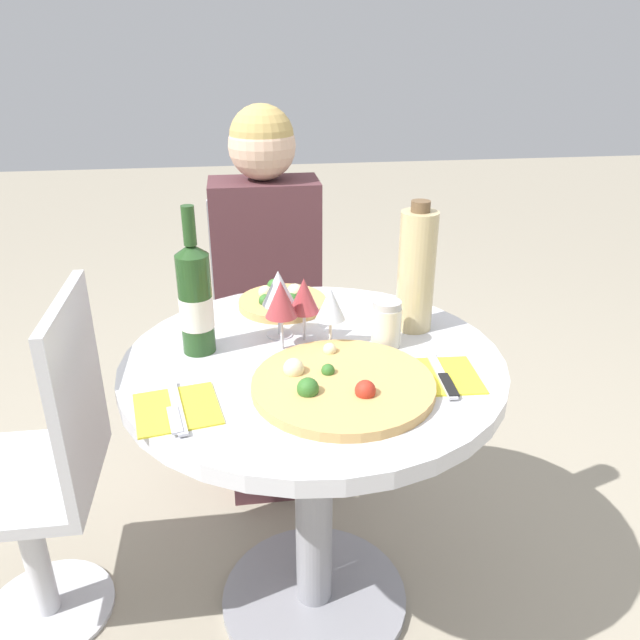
% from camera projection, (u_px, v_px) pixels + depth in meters
% --- Properties ---
extents(ground_plane, '(12.00, 12.00, 0.00)m').
position_uv_depth(ground_plane, '(314.00, 600.00, 1.63)').
color(ground_plane, '#9E937F').
rests_on(ground_plane, ground).
extents(dining_table, '(0.81, 0.81, 0.72)m').
position_uv_depth(dining_table, '(313.00, 427.00, 1.41)').
color(dining_table, gray).
rests_on(dining_table, ground_plane).
extents(chair_behind_diner, '(0.36, 0.36, 0.86)m').
position_uv_depth(chair_behind_diner, '(268.00, 333.00, 2.13)').
color(chair_behind_diner, silver).
rests_on(chair_behind_diner, ground_plane).
extents(seated_diner, '(0.33, 0.41, 1.17)m').
position_uv_depth(seated_diner, '(269.00, 315.00, 1.96)').
color(seated_diner, '#512D33').
rests_on(seated_diner, ground_plane).
extents(chair_empty_side, '(0.36, 0.36, 0.86)m').
position_uv_depth(chair_empty_side, '(44.00, 478.00, 1.43)').
color(chair_empty_side, silver).
rests_on(chair_empty_side, ground_plane).
extents(pizza_large, '(0.36, 0.36, 0.05)m').
position_uv_depth(pizza_large, '(341.00, 384.00, 1.20)').
color(pizza_large, tan).
rests_on(pizza_large, dining_table).
extents(pizza_small_far, '(0.22, 0.22, 0.05)m').
position_uv_depth(pizza_small_far, '(283.00, 301.00, 1.57)').
color(pizza_small_far, tan).
rests_on(pizza_small_far, dining_table).
extents(wine_bottle, '(0.07, 0.07, 0.32)m').
position_uv_depth(wine_bottle, '(195.00, 299.00, 1.31)').
color(wine_bottle, '#23471E').
rests_on(wine_bottle, dining_table).
extents(tall_carafe, '(0.08, 0.08, 0.30)m').
position_uv_depth(tall_carafe, '(416.00, 270.00, 1.41)').
color(tall_carafe, tan).
rests_on(tall_carafe, dining_table).
extents(sugar_shaker, '(0.07, 0.07, 0.10)m').
position_uv_depth(sugar_shaker, '(386.00, 324.00, 1.36)').
color(sugar_shaker, silver).
rests_on(sugar_shaker, dining_table).
extents(wine_glass_center, '(0.07, 0.07, 0.15)m').
position_uv_depth(wine_glass_center, '(304.00, 297.00, 1.36)').
color(wine_glass_center, silver).
rests_on(wine_glass_center, dining_table).
extents(wine_glass_back_left, '(0.07, 0.07, 0.16)m').
position_uv_depth(wine_glass_back_left, '(278.00, 289.00, 1.38)').
color(wine_glass_back_left, silver).
rests_on(wine_glass_back_left, dining_table).
extents(wine_glass_front_right, '(0.06, 0.06, 0.14)m').
position_uv_depth(wine_glass_front_right, '(330.00, 305.00, 1.33)').
color(wine_glass_front_right, silver).
rests_on(wine_glass_front_right, dining_table).
extents(wine_glass_front_left, '(0.07, 0.07, 0.16)m').
position_uv_depth(wine_glass_front_left, '(281.00, 301.00, 1.31)').
color(wine_glass_front_left, silver).
rests_on(wine_glass_front_left, dining_table).
extents(place_setting_left, '(0.18, 0.19, 0.01)m').
position_uv_depth(place_setting_left, '(177.00, 409.00, 1.14)').
color(place_setting_left, yellow).
rests_on(place_setting_left, dining_table).
extents(place_setting_right, '(0.16, 0.19, 0.01)m').
position_uv_depth(place_setting_right, '(441.00, 376.00, 1.25)').
color(place_setting_right, yellow).
rests_on(place_setting_right, dining_table).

